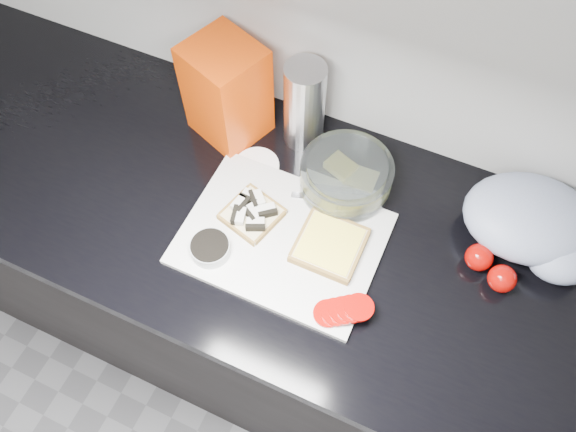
% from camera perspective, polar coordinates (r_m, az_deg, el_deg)
% --- Properties ---
extents(base_cabinet, '(3.50, 0.60, 0.86)m').
position_cam_1_polar(base_cabinet, '(1.59, 4.50, -10.72)').
color(base_cabinet, black).
rests_on(base_cabinet, ground).
extents(countertop, '(3.50, 0.64, 0.04)m').
position_cam_1_polar(countertop, '(1.18, 5.98, -3.31)').
color(countertop, black).
rests_on(countertop, base_cabinet).
extents(cutting_board, '(0.40, 0.30, 0.01)m').
position_cam_1_polar(cutting_board, '(1.15, -0.62, -2.28)').
color(cutting_board, silver).
rests_on(cutting_board, countertop).
extents(bread_left, '(0.14, 0.14, 0.03)m').
position_cam_1_polar(bread_left, '(1.17, -3.67, 0.33)').
color(bread_left, beige).
rests_on(bread_left, cutting_board).
extents(bread_right, '(0.13, 0.13, 0.02)m').
position_cam_1_polar(bread_right, '(1.13, 4.25, -2.96)').
color(bread_right, beige).
rests_on(bread_right, cutting_board).
extents(tomato_slices, '(0.12, 0.10, 0.02)m').
position_cam_1_polar(tomato_slices, '(1.07, 5.64, -9.52)').
color(tomato_slices, '#9D0803').
rests_on(tomato_slices, cutting_board).
extents(knife, '(0.19, 0.07, 0.01)m').
position_cam_1_polar(knife, '(1.19, 6.06, 1.52)').
color(knife, silver).
rests_on(knife, cutting_board).
extents(seed_tub, '(0.08, 0.08, 0.04)m').
position_cam_1_polar(seed_tub, '(1.13, -7.88, -3.35)').
color(seed_tub, '#A6ACAB').
rests_on(seed_tub, countertop).
extents(tub_lid, '(0.11, 0.11, 0.01)m').
position_cam_1_polar(tub_lid, '(1.25, -3.19, 5.13)').
color(tub_lid, white).
rests_on(tub_lid, countertop).
extents(glass_bowl, '(0.20, 0.20, 0.08)m').
position_cam_1_polar(glass_bowl, '(1.20, 5.89, 3.91)').
color(glass_bowl, silver).
rests_on(glass_bowl, countertop).
extents(bread_bag, '(0.19, 0.18, 0.23)m').
position_cam_1_polar(bread_bag, '(1.24, -6.24, 12.47)').
color(bread_bag, red).
rests_on(bread_bag, countertop).
extents(steel_canister, '(0.09, 0.09, 0.21)m').
position_cam_1_polar(steel_canister, '(1.22, 1.68, 11.18)').
color(steel_canister, '#B2B2B7').
rests_on(steel_canister, countertop).
extents(grocery_bag, '(0.30, 0.26, 0.11)m').
position_cam_1_polar(grocery_bag, '(1.21, 23.65, -0.74)').
color(grocery_bag, '#97A4BA').
rests_on(grocery_bag, countertop).
extents(whole_tomatoes, '(0.11, 0.08, 0.06)m').
position_cam_1_polar(whole_tomatoes, '(1.17, 19.87, -4.98)').
color(whole_tomatoes, '#9D0803').
rests_on(whole_tomatoes, countertop).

